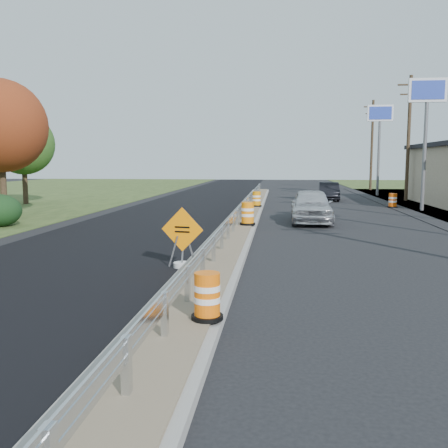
# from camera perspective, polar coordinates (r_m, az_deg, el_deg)

# --- Properties ---
(ground) EXTENTS (140.00, 140.00, 0.00)m
(ground) POSITION_cam_1_polar(r_m,az_deg,el_deg) (15.84, -0.25, -3.66)
(ground) COLOR black
(ground) RESTS_ON ground
(milled_overlay) EXTENTS (7.20, 120.00, 0.01)m
(milled_overlay) POSITION_cam_1_polar(r_m,az_deg,el_deg) (26.36, -7.33, 0.60)
(milled_overlay) COLOR black
(milled_overlay) RESTS_ON ground
(median) EXTENTS (1.60, 55.00, 0.23)m
(median) POSITION_cam_1_polar(r_m,az_deg,el_deg) (23.70, 1.92, 0.19)
(median) COLOR gray
(median) RESTS_ON ground
(guardrail) EXTENTS (0.10, 46.15, 0.72)m
(guardrail) POSITION_cam_1_polar(r_m,az_deg,el_deg) (24.63, 2.10, 1.89)
(guardrail) COLOR silver
(guardrail) RESTS_ON median
(pylon_sign_mid) EXTENTS (2.20, 0.30, 7.90)m
(pylon_sign_mid) POSITION_cam_1_polar(r_m,az_deg,el_deg) (32.85, 22.18, 12.72)
(pylon_sign_mid) COLOR slate
(pylon_sign_mid) RESTS_ON ground
(pylon_sign_north) EXTENTS (2.20, 0.30, 7.90)m
(pylon_sign_north) POSITION_cam_1_polar(r_m,az_deg,el_deg) (46.43, 17.38, 11.11)
(pylon_sign_north) COLOR slate
(pylon_sign_north) RESTS_ON ground
(utility_pole_nmid) EXTENTS (1.90, 0.26, 9.40)m
(utility_pole_nmid) POSITION_cam_1_polar(r_m,az_deg,el_deg) (40.70, 20.34, 9.43)
(utility_pole_nmid) COLOR #473523
(utility_pole_nmid) RESTS_ON ground
(utility_pole_north) EXTENTS (1.90, 0.26, 9.40)m
(utility_pole_north) POSITION_cam_1_polar(r_m,az_deg,el_deg) (55.37, 16.55, 8.84)
(utility_pole_north) COLOR #473523
(utility_pole_north) RESTS_ON ground
(tree_near_red) EXTENTS (4.95, 4.95, 7.35)m
(tree_near_red) POSITION_cam_1_polar(r_m,az_deg,el_deg) (29.49, -24.23, 10.18)
(tree_near_red) COLOR #473523
(tree_near_red) RESTS_ON ground
(tree_near_back) EXTENTS (4.29, 4.29, 6.37)m
(tree_near_back) POSITION_cam_1_polar(r_m,az_deg,el_deg) (37.90, -21.98, 8.47)
(tree_near_back) COLOR #473523
(tree_near_back) RESTS_ON ground
(caution_sign) EXTENTS (1.22, 0.52, 1.71)m
(caution_sign) POSITION_cam_1_polar(r_m,az_deg,el_deg) (14.07, -4.77, -3.26)
(caution_sign) COLOR white
(caution_sign) RESTS_ON ground
(barrel_median_near) EXTENTS (0.56, 0.56, 0.83)m
(barrel_median_near) POSITION_cam_1_polar(r_m,az_deg,el_deg) (8.75, -1.94, -8.34)
(barrel_median_near) COLOR black
(barrel_median_near) RESTS_ON median
(barrel_median_mid) EXTENTS (0.68, 0.68, 1.00)m
(barrel_median_mid) POSITION_cam_1_polar(r_m,az_deg,el_deg) (21.77, 2.72, 1.15)
(barrel_median_mid) COLOR black
(barrel_median_mid) RESTS_ON median
(barrel_median_far) EXTENTS (0.63, 0.63, 0.93)m
(barrel_median_far) POSITION_cam_1_polar(r_m,az_deg,el_deg) (30.92, 3.74, 2.84)
(barrel_median_far) COLOR black
(barrel_median_far) RESTS_ON median
(barrel_shoulder_mid) EXTENTS (0.64, 0.64, 0.94)m
(barrel_shoulder_mid) POSITION_cam_1_polar(r_m,az_deg,el_deg) (34.37, 18.72, 2.53)
(barrel_shoulder_mid) COLOR black
(barrel_shoulder_mid) RESTS_ON ground
(car_silver) EXTENTS (2.03, 4.91, 1.66)m
(car_silver) POSITION_cam_1_polar(r_m,az_deg,el_deg) (24.83, 9.94, 2.07)
(car_silver) COLOR silver
(car_silver) RESTS_ON ground
(car_dark_mid) EXTENTS (1.69, 4.31, 1.40)m
(car_dark_mid) POSITION_cam_1_polar(r_m,az_deg,el_deg) (39.77, 11.90, 3.68)
(car_dark_mid) COLOR black
(car_dark_mid) RESTS_ON ground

